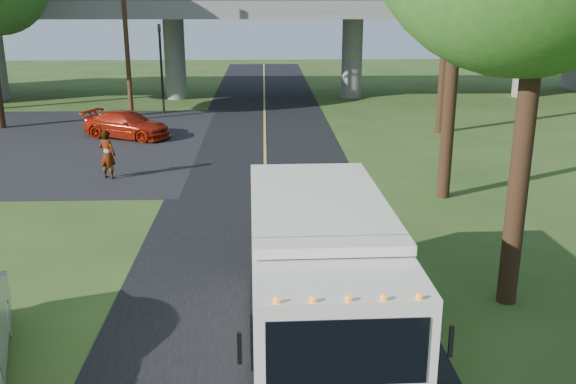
{
  "coord_description": "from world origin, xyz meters",
  "views": [
    {
      "loc": [
        -0.02,
        -12.18,
        6.72
      ],
      "look_at": [
        0.61,
        4.53,
        1.6
      ],
      "focal_mm": 40.0,
      "sensor_mm": 36.0,
      "label": 1
    }
  ],
  "objects_px": {
    "utility_pole": "(126,37)",
    "step_van": "(320,277)",
    "red_sedan": "(127,125)",
    "traffic_signal": "(161,59)",
    "pedestrian": "(107,155)"
  },
  "relations": [
    {
      "from": "step_van",
      "to": "red_sedan",
      "type": "xyz_separation_m",
      "value": [
        -7.8,
        20.32,
        -0.98
      ]
    },
    {
      "from": "step_van",
      "to": "red_sedan",
      "type": "height_order",
      "value": "step_van"
    },
    {
      "from": "utility_pole",
      "to": "step_van",
      "type": "relative_size",
      "value": 1.25
    },
    {
      "from": "traffic_signal",
      "to": "step_van",
      "type": "height_order",
      "value": "traffic_signal"
    },
    {
      "from": "red_sedan",
      "to": "traffic_signal",
      "type": "bearing_deg",
      "value": 17.83
    },
    {
      "from": "step_van",
      "to": "utility_pole",
      "type": "bearing_deg",
      "value": 107.53
    },
    {
      "from": "traffic_signal",
      "to": "pedestrian",
      "type": "distance_m",
      "value": 14.37
    },
    {
      "from": "utility_pole",
      "to": "step_van",
      "type": "xyz_separation_m",
      "value": [
        8.51,
        -25.07,
        -2.97
      ]
    },
    {
      "from": "traffic_signal",
      "to": "utility_pole",
      "type": "bearing_deg",
      "value": -126.87
    },
    {
      "from": "utility_pole",
      "to": "pedestrian",
      "type": "distance_m",
      "value": 12.82
    },
    {
      "from": "utility_pole",
      "to": "red_sedan",
      "type": "distance_m",
      "value": 6.21
    },
    {
      "from": "red_sedan",
      "to": "pedestrian",
      "type": "relative_size",
      "value": 2.38
    },
    {
      "from": "red_sedan",
      "to": "pedestrian",
      "type": "distance_m",
      "value": 7.49
    },
    {
      "from": "step_van",
      "to": "pedestrian",
      "type": "bearing_deg",
      "value": 117.37
    },
    {
      "from": "red_sedan",
      "to": "pedestrian",
      "type": "bearing_deg",
      "value": -149.53
    }
  ]
}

